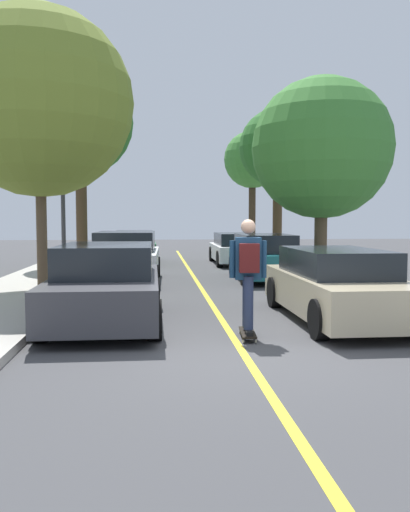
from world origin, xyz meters
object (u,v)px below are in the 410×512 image
at_px(fire_hydrant, 362,278).
at_px(skateboarder, 248,269).
at_px(street_tree_right_far, 252,160).
at_px(street_tree_left_near, 80,123).
at_px(parked_car_left_nearest, 106,285).
at_px(parked_car_left_near, 126,258).
at_px(street_tree_left_nearest, 39,103).
at_px(parked_car_left_far, 134,247).
at_px(parked_car_right_nearest, 336,285).
at_px(street_tree_right_nearest, 322,149).
at_px(streetlamp, 63,179).
at_px(parked_car_right_far, 237,248).
at_px(skateboard, 248,333).
at_px(street_tree_right_near, 278,149).
at_px(parked_car_right_near, 264,257).

distance_m(fire_hydrant, skateboarder, 5.25).
distance_m(street_tree_right_far, fire_hydrant, 17.22).
xyz_separation_m(street_tree_left_near, skateboarder, (4.18, -12.28, -4.27)).
relative_size(parked_car_left_nearest, parked_car_left_near, 0.99).
xyz_separation_m(street_tree_left_nearest, fire_hydrant, (7.56, -1.16, -4.14)).
relative_size(parked_car_left_nearest, skateboarder, 2.48).
bearing_deg(parked_car_left_far, parked_car_right_nearest, -72.11).
bearing_deg(street_tree_right_nearest, street_tree_left_near, 153.64).
xyz_separation_m(parked_car_left_far, fire_hydrant, (5.70, -10.43, -0.18)).
height_order(parked_car_left_far, street_tree_left_nearest, street_tree_left_nearest).
bearing_deg(street_tree_right_far, parked_car_left_nearest, -107.63).
height_order(parked_car_right_nearest, skateboarder, skateboarder).
relative_size(fire_hydrant, streetlamp, 0.14).
distance_m(parked_car_left_nearest, parked_car_left_near, 6.20).
xyz_separation_m(parked_car_right_far, skateboarder, (-1.88, -13.69, 0.46)).
distance_m(parked_car_left_far, street_tree_left_nearest, 10.25).
bearing_deg(parked_car_right_nearest, streetlamp, 133.83).
xyz_separation_m(street_tree_left_near, street_tree_right_nearest, (7.92, -3.92, -1.32)).
bearing_deg(skateboard, street_tree_right_near, 75.52).
bearing_deg(parked_car_right_far, parked_car_left_nearest, -109.05).
xyz_separation_m(parked_car_right_nearest, parked_car_right_near, (0.00, 6.61, 0.04)).
bearing_deg(street_tree_left_near, skateboard, -71.16).
height_order(parked_car_right_near, street_tree_right_nearest, street_tree_right_nearest).
bearing_deg(parked_car_right_near, street_tree_left_nearest, -154.64).
xyz_separation_m(parked_car_left_far, street_tree_right_nearest, (6.06, -6.05, 3.38)).
height_order(parked_car_left_far, streetlamp, streetlamp).
distance_m(parked_car_right_far, street_tree_right_near, 4.64).
distance_m(skateboard, skateboarder, 1.02).
height_order(parked_car_right_far, skateboarder, skateboarder).
relative_size(parked_car_left_near, parked_car_left_far, 1.00).
relative_size(parked_car_left_nearest, parked_car_right_far, 0.99).
xyz_separation_m(parked_car_right_nearest, streetlamp, (-5.95, 6.20, 2.36)).
distance_m(parked_car_left_near, street_tree_right_near, 9.96).
bearing_deg(parked_car_left_nearest, street_tree_left_near, 99.81).
relative_size(parked_car_right_far, street_tree_right_far, 0.69).
xyz_separation_m(parked_car_left_far, street_tree_right_far, (6.06, 6.19, 4.29)).
relative_size(parked_car_left_far, street_tree_right_nearest, 0.73).
height_order(parked_car_right_near, streetlamp, streetlamp).
xyz_separation_m(parked_car_left_nearest, streetlamp, (-1.75, 6.05, 2.32)).
height_order(parked_car_left_nearest, fire_hydrant, parked_car_left_nearest).
height_order(street_tree_right_far, skateboard, street_tree_right_far).
xyz_separation_m(parked_car_left_nearest, parked_car_left_far, (-0.00, 12.87, -0.02)).
distance_m(fire_hydrant, skateboard, 5.21).
relative_size(street_tree_left_near, street_tree_right_nearest, 1.18).
distance_m(parked_car_right_far, street_tree_right_nearest, 6.59).
height_order(street_tree_left_near, streetlamp, street_tree_left_near).
relative_size(parked_car_left_near, parked_car_right_far, 1.00).
height_order(fire_hydrant, streetlamp, streetlamp).
bearing_deg(street_tree_right_far, street_tree_left_nearest, -117.11).
distance_m(parked_car_right_near, skateboard, 8.21).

